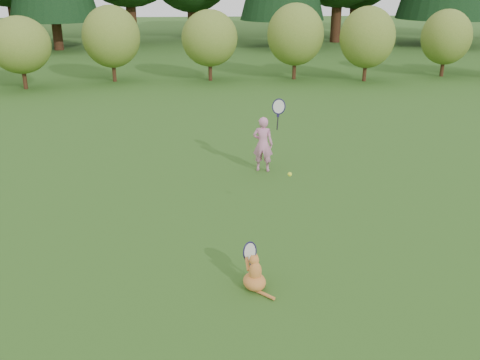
{
  "coord_description": "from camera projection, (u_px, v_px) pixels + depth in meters",
  "views": [
    {
      "loc": [
        -0.46,
        -6.76,
        3.56
      ],
      "look_at": [
        0.2,
        0.8,
        0.7
      ],
      "focal_mm": 40.0,
      "sensor_mm": 36.0,
      "label": 1
    }
  ],
  "objects": [
    {
      "name": "ground",
      "position": [
        231.0,
        246.0,
        7.6
      ],
      "size": [
        100.0,
        100.0,
        0.0
      ],
      "primitive_type": "plane",
      "color": "#214D15",
      "rests_on": "ground"
    },
    {
      "name": "shrub_row",
      "position": [
        205.0,
        43.0,
        19.23
      ],
      "size": [
        28.0,
        3.0,
        2.8
      ],
      "primitive_type": null,
      "color": "#567023",
      "rests_on": "ground"
    },
    {
      "name": "child",
      "position": [
        263.0,
        143.0,
        10.4
      ],
      "size": [
        0.65,
        0.46,
        1.62
      ],
      "rotation": [
        0.0,
        0.0,
        2.85
      ],
      "color": "pink",
      "rests_on": "ground"
    },
    {
      "name": "cat",
      "position": [
        254.0,
        271.0,
        6.49
      ],
      "size": [
        0.43,
        0.67,
        0.63
      ],
      "rotation": [
        0.0,
        0.0,
        0.3
      ],
      "color": "#C37425",
      "rests_on": "ground"
    },
    {
      "name": "tennis_ball",
      "position": [
        290.0,
        174.0,
        8.1
      ],
      "size": [
        0.07,
        0.07,
        0.07
      ],
      "color": "yellow",
      "rests_on": "ground"
    }
  ]
}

